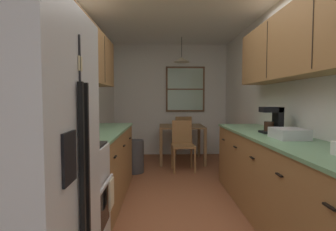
# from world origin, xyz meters

# --- Properties ---
(ground_plane) EXTENTS (12.00, 12.00, 0.00)m
(ground_plane) POSITION_xyz_m (0.00, 1.00, 0.00)
(ground_plane) COLOR brown
(wall_left) EXTENTS (0.10, 9.00, 2.55)m
(wall_left) POSITION_xyz_m (-1.35, 1.00, 1.27)
(wall_left) COLOR white
(wall_left) RESTS_ON ground
(wall_right) EXTENTS (0.10, 9.00, 2.55)m
(wall_right) POSITION_xyz_m (1.35, 1.00, 1.27)
(wall_right) COLOR white
(wall_right) RESTS_ON ground
(wall_back) EXTENTS (4.40, 0.10, 2.55)m
(wall_back) POSITION_xyz_m (0.00, 3.65, 1.27)
(wall_back) COLOR white
(wall_back) RESTS_ON ground
(ceiling_slab) EXTENTS (4.40, 9.00, 0.08)m
(ceiling_slab) POSITION_xyz_m (0.00, 1.00, 2.59)
(ceiling_slab) COLOR white
(refrigerator) EXTENTS (0.71, 0.80, 1.73)m
(refrigerator) POSITION_xyz_m (-0.96, -1.25, 0.86)
(refrigerator) COLOR silver
(refrigerator) RESTS_ON ground
(stove_range) EXTENTS (0.66, 0.63, 1.10)m
(stove_range) POSITION_xyz_m (-0.99, -0.52, 0.47)
(stove_range) COLOR silver
(stove_range) RESTS_ON ground
(microwave_over_range) EXTENTS (0.39, 0.62, 0.30)m
(microwave_over_range) POSITION_xyz_m (-1.11, -0.52, 1.62)
(microwave_over_range) COLOR black
(counter_left) EXTENTS (0.64, 1.98, 0.90)m
(counter_left) POSITION_xyz_m (-1.00, 0.79, 0.45)
(counter_left) COLOR olive
(counter_left) RESTS_ON ground
(upper_cabinets_left) EXTENTS (0.33, 2.06, 0.67)m
(upper_cabinets_left) POSITION_xyz_m (-1.14, 0.74, 1.82)
(upper_cabinets_left) COLOR olive
(counter_right) EXTENTS (0.64, 3.05, 0.90)m
(counter_right) POSITION_xyz_m (1.00, 0.05, 0.45)
(counter_right) COLOR olive
(counter_right) RESTS_ON ground
(upper_cabinets_right) EXTENTS (0.33, 2.73, 0.69)m
(upper_cabinets_right) POSITION_xyz_m (1.14, 0.00, 1.84)
(upper_cabinets_right) COLOR olive
(dining_table) EXTENTS (0.90, 0.88, 0.75)m
(dining_table) POSITION_xyz_m (0.20, 2.87, 0.64)
(dining_table) COLOR brown
(dining_table) RESTS_ON ground
(dining_chair_near) EXTENTS (0.42, 0.42, 0.90)m
(dining_chair_near) POSITION_xyz_m (0.18, 2.22, 0.50)
(dining_chair_near) COLOR olive
(dining_chair_near) RESTS_ON ground
(dining_chair_far) EXTENTS (0.43, 0.43, 0.90)m
(dining_chair_far) POSITION_xyz_m (0.29, 3.51, 0.50)
(dining_chair_far) COLOR olive
(dining_chair_far) RESTS_ON ground
(pendant_light) EXTENTS (0.33, 0.33, 0.51)m
(pendant_light) POSITION_xyz_m (0.20, 2.87, 2.10)
(pendant_light) COLOR black
(back_window) EXTENTS (0.90, 0.05, 1.04)m
(back_window) POSITION_xyz_m (0.35, 3.58, 1.52)
(back_window) COLOR brown
(trash_bin) EXTENTS (0.35, 0.35, 0.57)m
(trash_bin) POSITION_xyz_m (-0.70, 2.07, 0.29)
(trash_bin) COLOR #3F3F42
(trash_bin) RESTS_ON ground
(storage_canister) EXTENTS (0.13, 0.13, 0.17)m
(storage_canister) POSITION_xyz_m (-1.00, -0.02, 0.98)
(storage_canister) COLOR #D84C19
(storage_canister) RESTS_ON counter_left
(dish_towel) EXTENTS (0.02, 0.16, 0.24)m
(dish_towel) POSITION_xyz_m (-0.64, -0.36, 0.50)
(dish_towel) COLOR beige
(coffee_maker) EXTENTS (0.22, 0.18, 0.30)m
(coffee_maker) POSITION_xyz_m (1.06, 0.43, 1.06)
(coffee_maker) COLOR black
(coffee_maker) RESTS_ON counter_right
(dish_rack) EXTENTS (0.28, 0.34, 0.10)m
(dish_rack) POSITION_xyz_m (1.03, -0.01, 0.95)
(dish_rack) COLOR silver
(dish_rack) RESTS_ON counter_right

